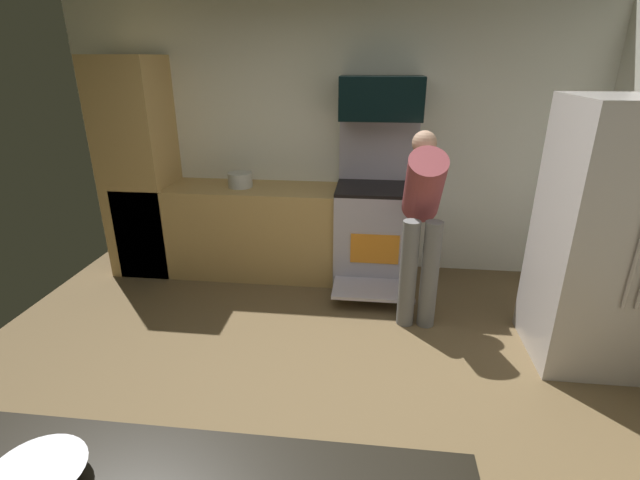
# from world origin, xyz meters

# --- Properties ---
(ground_plane) EXTENTS (5.20, 4.80, 0.02)m
(ground_plane) POSITION_xyz_m (0.00, 0.00, -0.01)
(ground_plane) COLOR brown
(wall_back) EXTENTS (5.20, 0.12, 2.60)m
(wall_back) POSITION_xyz_m (0.00, 2.34, 1.30)
(wall_back) COLOR silver
(wall_back) RESTS_ON ground
(lower_cabinet_run) EXTENTS (2.40, 0.60, 0.90)m
(lower_cabinet_run) POSITION_xyz_m (-0.90, 1.98, 0.45)
(lower_cabinet_run) COLOR tan
(lower_cabinet_run) RESTS_ON ground
(cabinet_column) EXTENTS (0.60, 0.60, 2.10)m
(cabinet_column) POSITION_xyz_m (-1.90, 1.98, 1.05)
(cabinet_column) COLOR tan
(cabinet_column) RESTS_ON ground
(oven_range) EXTENTS (0.76, 1.05, 1.55)m
(oven_range) POSITION_xyz_m (0.44, 1.97, 0.51)
(oven_range) COLOR #B5B1C0
(oven_range) RESTS_ON ground
(microwave) EXTENTS (0.74, 0.38, 0.38)m
(microwave) POSITION_xyz_m (0.44, 2.06, 1.74)
(microwave) COLOR black
(microwave) RESTS_ON oven_range
(refrigerator) EXTENTS (0.84, 0.78, 1.86)m
(refrigerator) POSITION_xyz_m (2.03, 0.87, 0.93)
(refrigerator) COLOR beige
(refrigerator) RESTS_ON ground
(person_cook) EXTENTS (0.31, 0.62, 1.53)m
(person_cook) POSITION_xyz_m (0.79, 1.27, 0.91)
(person_cook) COLOR slate
(person_cook) RESTS_ON ground
(mixing_bowl_prep) EXTENTS (0.28, 0.28, 0.06)m
(mixing_bowl_prep) POSITION_xyz_m (-0.54, -1.37, 0.93)
(mixing_bowl_prep) COLOR white
(mixing_bowl_prep) RESTS_ON counter_island
(stock_pot) EXTENTS (0.24, 0.24, 0.14)m
(stock_pot) POSITION_xyz_m (-0.89, 1.98, 0.97)
(stock_pot) COLOR beige
(stock_pot) RESTS_ON lower_cabinet_run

